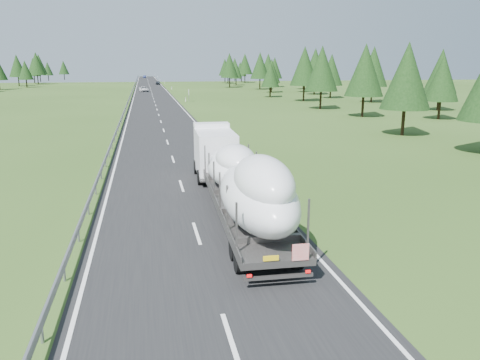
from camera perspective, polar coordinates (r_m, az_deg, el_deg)
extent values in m
plane|color=#2B4717|center=(22.24, -5.31, -6.51)|extent=(400.00, 400.00, 0.00)
cube|color=black|center=(121.00, -10.60, 10.03)|extent=(10.00, 400.00, 0.02)
cube|color=slate|center=(120.99, -13.16, 10.19)|extent=(0.08, 400.00, 0.32)
cylinder|color=slate|center=(22.26, -19.10, -6.41)|extent=(0.10, 0.10, 0.60)
cube|color=silver|center=(51.97, -1.81, 5.91)|extent=(0.12, 0.07, 1.00)
cube|color=black|center=(51.93, -1.81, 6.26)|extent=(0.13, 0.08, 0.12)
cube|color=silver|center=(101.36, -6.65, 9.74)|extent=(0.12, 0.07, 1.00)
cube|color=black|center=(101.34, -6.65, 9.92)|extent=(0.13, 0.08, 0.12)
cube|color=silver|center=(151.16, -8.33, 11.04)|extent=(0.12, 0.07, 1.00)
cube|color=black|center=(151.14, -8.34, 11.16)|extent=(0.13, 0.08, 0.12)
cube|color=silver|center=(201.05, -9.19, 11.69)|extent=(0.12, 0.07, 1.00)
cube|color=black|center=(201.04, -9.19, 11.78)|extent=(0.13, 0.08, 0.12)
cube|color=silver|center=(250.99, -9.70, 12.08)|extent=(0.12, 0.07, 1.00)
cube|color=black|center=(250.98, -9.71, 12.16)|extent=(0.13, 0.08, 0.12)
cube|color=silver|center=(300.95, -10.05, 12.34)|extent=(0.12, 0.07, 1.00)
cube|color=black|center=(300.94, -10.05, 12.40)|extent=(0.13, 0.08, 0.12)
cube|color=silver|center=(350.92, -10.30, 12.53)|extent=(0.12, 0.07, 1.00)
cube|color=black|center=(350.91, -10.30, 12.58)|extent=(0.13, 0.08, 0.12)
cylinder|color=slate|center=(101.39, -6.26, 10.03)|extent=(0.08, 0.08, 2.00)
cube|color=silver|center=(101.33, -6.27, 10.60)|extent=(0.05, 0.90, 1.20)
cylinder|color=black|center=(73.82, 23.12, 8.01)|extent=(0.36, 0.36, 3.10)
cone|color=black|center=(73.58, 23.45, 11.33)|extent=(4.81, 4.81, 6.45)
cylinder|color=black|center=(88.10, 23.03, 8.94)|extent=(0.36, 0.36, 3.52)
cone|color=black|center=(87.90, 23.33, 12.11)|extent=(5.47, 5.47, 7.33)
cylinder|color=black|center=(102.48, 15.75, 10.17)|extent=(0.36, 0.36, 3.88)
cone|color=black|center=(102.32, 15.95, 13.18)|extent=(6.03, 6.03, 8.08)
cylinder|color=black|center=(113.62, 10.97, 10.65)|extent=(0.36, 0.36, 3.45)
cone|color=black|center=(113.47, 11.08, 13.06)|extent=(5.37, 5.37, 7.19)
cylinder|color=black|center=(126.44, 9.05, 11.17)|extent=(0.36, 0.36, 4.05)
cone|color=black|center=(126.31, 9.15, 13.72)|extent=(6.30, 6.30, 8.44)
cylinder|color=black|center=(137.78, 7.87, 11.38)|extent=(0.36, 0.36, 3.83)
cone|color=black|center=(137.66, 7.94, 13.59)|extent=(5.95, 5.95, 7.97)
cylinder|color=black|center=(154.26, 7.73, 11.65)|extent=(0.36, 0.36, 3.89)
cone|color=black|center=(154.15, 7.79, 13.66)|extent=(6.04, 6.04, 8.10)
cylinder|color=black|center=(167.22, 4.21, 11.83)|extent=(0.36, 0.36, 3.47)
cone|color=black|center=(167.12, 4.24, 13.49)|extent=(5.40, 5.40, 7.23)
cylinder|color=black|center=(181.04, 3.56, 11.92)|extent=(0.36, 0.36, 2.94)
cone|color=black|center=(180.94, 3.58, 13.21)|extent=(4.58, 4.58, 6.13)
cylinder|color=black|center=(192.81, 3.44, 12.21)|extent=(0.36, 0.36, 4.07)
cone|color=black|center=(192.72, 3.46, 13.89)|extent=(6.33, 6.33, 8.48)
cylinder|color=black|center=(206.44, 0.60, 12.36)|extent=(0.36, 0.36, 4.19)
cone|color=black|center=(206.36, 0.60, 13.98)|extent=(6.52, 6.52, 8.73)
cylinder|color=black|center=(216.61, 0.18, 12.27)|extent=(0.36, 0.36, 2.94)
cone|color=black|center=(216.53, 0.18, 13.35)|extent=(4.57, 4.57, 6.12)
cylinder|color=black|center=(231.81, -0.64, 12.47)|extent=(0.36, 0.36, 3.67)
cone|color=black|center=(231.74, -0.64, 13.73)|extent=(5.71, 5.71, 7.65)
cylinder|color=black|center=(247.26, 0.02, 12.49)|extent=(0.36, 0.36, 3.07)
cone|color=black|center=(247.19, 0.02, 13.48)|extent=(4.77, 4.77, 6.39)
cylinder|color=black|center=(259.86, -1.05, 12.58)|extent=(0.36, 0.36, 3.30)
cone|color=black|center=(259.79, -1.06, 13.59)|extent=(5.14, 5.14, 6.88)
cylinder|color=black|center=(55.40, 19.28, 6.93)|extent=(0.36, 0.36, 3.46)
cone|color=black|center=(55.09, 19.69, 11.89)|extent=(5.39, 5.39, 7.22)
cylinder|color=black|center=(73.58, 14.74, 8.87)|extent=(0.36, 0.36, 3.67)
cone|color=black|center=(73.34, 14.99, 12.84)|extent=(5.71, 5.71, 7.65)
cylinder|color=black|center=(85.18, 9.80, 9.77)|extent=(0.36, 0.36, 3.73)
cone|color=black|center=(84.98, 9.95, 13.26)|extent=(5.80, 5.80, 7.77)
cylinder|color=black|center=(103.29, 7.77, 10.60)|extent=(0.36, 0.36, 3.93)
cone|color=black|center=(103.13, 7.87, 13.62)|extent=(6.11, 6.11, 8.18)
cylinder|color=black|center=(115.13, 3.69, 10.75)|extent=(0.36, 0.36, 2.84)
cone|color=black|center=(114.98, 3.72, 12.72)|extent=(4.42, 4.42, 5.92)
cylinder|color=black|center=(134.46, 3.85, 11.27)|extent=(0.36, 0.36, 3.15)
cone|color=black|center=(134.33, 3.88, 13.13)|extent=(4.90, 4.90, 6.56)
cylinder|color=black|center=(150.81, 2.44, 11.72)|extent=(0.36, 0.36, 3.91)
cone|color=black|center=(150.69, 2.46, 13.78)|extent=(6.08, 6.08, 8.14)
cylinder|color=black|center=(163.18, -1.27, 11.89)|extent=(0.36, 0.36, 3.92)
cone|color=black|center=(163.08, -1.28, 13.80)|extent=(6.09, 6.09, 8.16)
cylinder|color=black|center=(180.63, -0.49, 11.95)|extent=(0.36, 0.36, 2.99)
cone|color=black|center=(180.54, -0.49, 13.27)|extent=(4.66, 4.66, 6.24)
cylinder|color=black|center=(196.19, -1.47, 12.08)|extent=(0.36, 0.36, 2.87)
cone|color=black|center=(196.10, -1.48, 13.25)|extent=(4.46, 4.46, 5.98)
cylinder|color=black|center=(209.51, -1.84, 12.28)|extent=(0.36, 0.36, 3.47)
cone|color=black|center=(209.42, -1.85, 13.60)|extent=(5.40, 5.40, 7.24)
cylinder|color=black|center=(179.29, -24.58, 10.72)|extent=(0.36, 0.36, 3.10)
cone|color=black|center=(179.19, -24.72, 12.09)|extent=(4.82, 4.82, 6.46)
cylinder|color=black|center=(191.64, -25.37, 10.88)|extent=(0.36, 0.36, 3.84)
cone|color=black|center=(191.56, -25.54, 12.47)|extent=(5.97, 5.97, 8.00)
cylinder|color=black|center=(206.03, -23.43, 11.25)|extent=(0.36, 0.36, 4.26)
cone|color=black|center=(205.95, -23.59, 12.89)|extent=(6.62, 6.62, 8.87)
cylinder|color=black|center=(216.77, -23.77, 11.20)|extent=(0.36, 0.36, 3.52)
cone|color=black|center=(216.69, -23.90, 12.48)|extent=(5.47, 5.47, 7.33)
cylinder|color=black|center=(232.12, -23.17, 11.44)|extent=(0.36, 0.36, 4.15)
cone|color=black|center=(232.05, -23.31, 12.85)|extent=(6.45, 6.45, 8.64)
cylinder|color=black|center=(246.36, -22.31, 11.47)|extent=(0.36, 0.36, 3.06)
cone|color=black|center=(246.28, -22.41, 12.46)|extent=(4.76, 4.76, 6.38)
cylinder|color=black|center=(258.56, -20.63, 11.71)|extent=(0.36, 0.36, 3.28)
cone|color=black|center=(258.49, -20.72, 12.72)|extent=(5.11, 5.11, 6.84)
cube|color=white|center=(32.08, -3.06, 3.45)|extent=(2.69, 5.13, 2.83)
cube|color=black|center=(34.51, -3.70, 5.03)|extent=(2.32, 0.16, 1.41)
cube|color=white|center=(34.01, -3.65, 6.71)|extent=(2.56, 1.30, 0.30)
cube|color=#53504E|center=(31.38, -2.75, 0.67)|extent=(2.63, 3.11, 0.25)
cylinder|color=black|center=(33.99, -5.42, 1.57)|extent=(0.39, 1.02, 1.01)
cylinder|color=black|center=(34.30, -1.55, 1.74)|extent=(0.39, 1.02, 1.01)
cylinder|color=black|center=(30.86, -4.77, 0.31)|extent=(0.39, 1.02, 1.01)
cylinder|color=black|center=(31.20, -0.53, 0.51)|extent=(0.39, 1.02, 1.01)
cube|color=#53504E|center=(23.13, 0.49, -3.21)|extent=(3.21, 14.22, 0.26)
cube|color=#53504E|center=(22.83, -2.81, -2.80)|extent=(0.54, 14.13, 0.24)
cube|color=#53504E|center=(23.36, 3.72, -2.42)|extent=(0.54, 14.13, 0.24)
cube|color=#53504E|center=(16.90, 0.29, -5.87)|extent=(0.07, 0.07, 1.92)
cube|color=#53504E|center=(17.61, 8.92, -5.22)|extent=(0.07, 0.07, 1.92)
cube|color=#53504E|center=(19.15, -1.18, -3.47)|extent=(0.07, 0.07, 1.92)
cube|color=#53504E|center=(19.78, 6.50, -2.98)|extent=(0.07, 0.07, 1.92)
cube|color=#53504E|center=(21.44, -2.34, -1.57)|extent=(0.07, 0.07, 1.92)
cube|color=#53504E|center=(22.01, 4.58, -1.19)|extent=(0.07, 0.07, 1.92)
cube|color=#53504E|center=(23.76, -3.28, -0.03)|extent=(0.07, 0.07, 1.92)
cube|color=#53504E|center=(24.27, 3.01, 0.27)|extent=(0.07, 0.07, 1.92)
cube|color=#53504E|center=(26.10, -4.04, 1.22)|extent=(0.07, 0.07, 1.92)
cube|color=#53504E|center=(26.57, 1.71, 1.48)|extent=(0.07, 0.07, 1.92)
cube|color=#53504E|center=(28.45, -4.68, 2.27)|extent=(0.07, 0.07, 1.92)
cube|color=#53504E|center=(28.88, 0.62, 2.50)|extent=(0.07, 0.07, 1.92)
cylinder|color=black|center=(18.05, 0.62, -9.71)|extent=(0.44, 1.02, 1.01)
cylinder|color=black|center=(18.61, 7.41, -9.09)|extent=(0.44, 1.02, 1.01)
cylinder|color=black|center=(19.15, -0.14, -8.29)|extent=(0.44, 1.02, 1.01)
cylinder|color=black|center=(19.67, 6.27, -7.75)|extent=(0.44, 1.02, 1.01)
cube|color=#53504E|center=(16.95, 5.50, -11.60)|extent=(2.53, 0.21, 0.12)
cube|color=red|center=(16.75, 8.16, -8.62)|extent=(0.61, 0.06, 0.61)
cube|color=yellow|center=(16.50, 4.62, -9.44)|extent=(0.56, 0.06, 0.18)
cube|color=red|center=(16.57, 2.01, -11.60)|extent=(0.18, 0.07, 0.10)
cube|color=red|center=(17.15, 9.04, -10.85)|extent=(0.18, 0.07, 0.10)
ellipsoid|color=white|center=(19.71, 2.45, -2.02)|extent=(3.19, 7.76, 2.54)
ellipsoid|color=white|center=(18.58, 3.18, -0.18)|extent=(2.39, 4.93, 2.03)
ellipsoid|color=white|center=(26.29, -1.14, 1.41)|extent=(3.02, 6.35, 1.97)
ellipsoid|color=white|center=(25.40, -0.83, 2.56)|extent=(2.27, 4.03, 1.58)
imported|color=silver|center=(141.09, -11.64, 10.80)|extent=(2.81, 5.41, 1.46)
imported|color=black|center=(189.32, -9.97, 11.59)|extent=(1.99, 4.21, 1.39)
imported|color=#1B244D|center=(284.16, -11.54, 12.24)|extent=(1.96, 4.63, 1.49)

